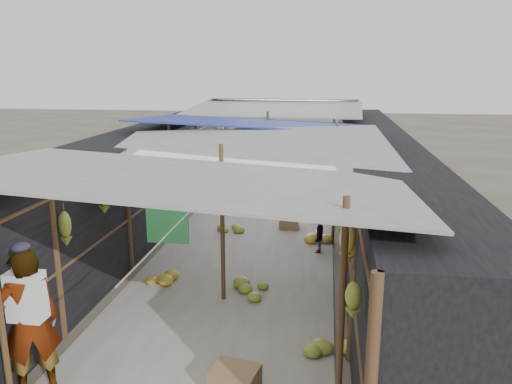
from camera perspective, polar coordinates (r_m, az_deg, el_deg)
The scene contains 13 objects.
aisle_slab at distance 11.65m, azimuth -0.19°, elevation -4.65°, with size 3.60×16.00×0.02m, color #9E998E.
stall_left at distance 12.02m, azimuth -13.04°, elevation 1.21°, with size 1.40×15.00×2.30m, color black.
stall_right at distance 11.28m, azimuth 13.51°, elevation 0.36°, with size 1.40×15.00×2.30m, color black.
crate_near at distance 6.26m, azimuth -2.43°, elevation -20.76°, with size 0.53×0.43×0.32m, color olive.
crate_mid at distance 11.90m, azimuth 3.79°, elevation -3.63°, with size 0.46×0.37×0.28m, color olive.
crate_back at distance 17.17m, azimuth 0.37°, elevation 1.87°, with size 0.43×0.35×0.27m, color olive.
black_basin at distance 13.22m, azimuth 8.26°, elevation -2.17°, with size 0.60×0.60×0.18m, color black.
vendor_elderly at distance 6.44m, azimuth -24.48°, elevation -13.39°, with size 0.66×0.43×1.80m, color silver.
shopper_blue at distance 14.06m, azimuth 1.11°, elevation 2.33°, with size 0.87×0.68×1.79m, color #214FA9.
vendor_seated at distance 10.37m, azimuth 7.09°, elevation -4.70°, with size 0.55×0.32×0.86m, color #4A4340.
market_canopy at distance 11.44m, azimuth 0.17°, elevation 7.32°, with size 5.62×15.20×2.77m.
hanging_bananas at distance 11.06m, azimuth -0.34°, elevation 3.14°, with size 3.96×13.90×0.73m.
floor_bananas at distance 11.45m, azimuth 0.59°, elevation -4.26°, with size 4.02×10.40×0.33m.
Camera 1 is at (1.61, -4.43, 3.72)m, focal length 35.00 mm.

